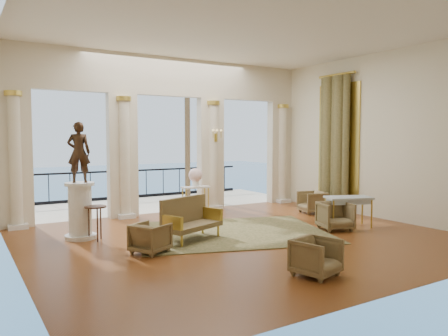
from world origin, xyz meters
TOP-DOWN VIEW (x-y plane):
  - floor at (0.00, 0.00)m, footprint 9.00×9.00m
  - room_walls at (0.00, -1.12)m, footprint 9.00×9.00m
  - arcade at (-0.00, 3.82)m, footprint 9.00×0.56m
  - terrace at (0.00, 5.80)m, footprint 10.00×3.60m
  - balustrade at (0.00, 7.40)m, footprint 9.00×0.06m
  - palm_tree at (2.00, 6.60)m, footprint 2.00×2.00m
  - sea at (0.00, 60.00)m, footprint 160.00×160.00m
  - curtain at (4.28, 1.50)m, footprint 0.33×1.40m
  - window_frame at (4.47, 1.50)m, footprint 0.04×1.60m
  - wall_sconce at (1.40, 3.51)m, footprint 0.30×0.11m
  - rug at (0.08, 0.57)m, footprint 5.07×4.48m
  - armchair_a at (-0.48, -2.80)m, footprint 0.78×0.75m
  - armchair_b at (2.35, -0.47)m, footprint 0.90×0.87m
  - armchair_c at (3.50, 1.55)m, footprint 0.79×0.82m
  - armchair_d at (-2.20, -0.11)m, footprint 0.80×0.82m
  - settee at (-1.08, 0.46)m, footprint 1.50×1.05m
  - game_table at (2.93, -0.34)m, footprint 1.23×0.96m
  - pedestal at (-3.05, 1.80)m, footprint 0.67×0.67m
  - statue at (-3.05, 1.80)m, footprint 0.55×0.45m
  - console_table at (0.62, 3.38)m, footprint 0.82×0.32m
  - urn at (0.62, 3.38)m, footprint 0.40×0.40m
  - side_table at (-2.81, 1.45)m, footprint 0.46×0.46m

SIDE VIEW (x-z plane):
  - sea at x=0.00m, z-range -6.00..-6.00m
  - terrace at x=0.00m, z-range -0.10..0.00m
  - floor at x=0.00m, z-range 0.00..0.00m
  - rug at x=0.08m, z-range 0.00..0.02m
  - armchair_d at x=-2.20m, z-range 0.00..0.64m
  - armchair_a at x=-0.48m, z-range 0.00..0.67m
  - armchair_c at x=3.50m, z-range 0.00..0.70m
  - armchair_b at x=2.35m, z-range 0.00..0.74m
  - balustrade at x=0.00m, z-range -0.11..0.92m
  - settee at x=-1.08m, z-range 0.00..0.91m
  - pedestal at x=-3.05m, z-range -0.02..1.21m
  - side_table at x=-2.81m, z-range 0.27..1.01m
  - console_table at x=0.62m, z-range 0.26..1.03m
  - game_table at x=2.93m, z-range 0.29..1.04m
  - urn at x=0.62m, z-range 0.82..1.35m
  - statue at x=-3.05m, z-range 1.23..2.54m
  - curtain at x=4.28m, z-range -0.03..4.06m
  - window_frame at x=4.47m, z-range 0.40..3.80m
  - wall_sconce at x=1.40m, z-range 2.06..2.40m
  - arcade at x=0.00m, z-range 0.33..4.83m
  - room_walls at x=0.00m, z-range -1.62..7.38m
  - palm_tree at x=2.00m, z-range 1.84..6.34m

